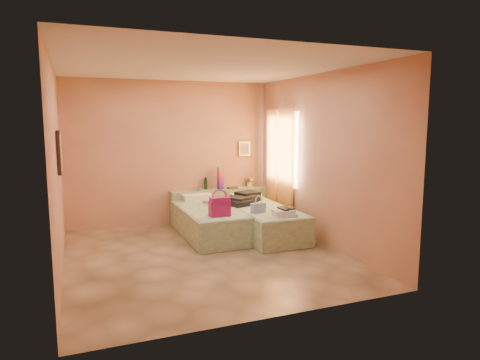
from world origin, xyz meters
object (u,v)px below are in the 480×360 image
Objects in this scene: bed_left at (209,222)px; water_bottle at (206,183)px; magenta_handbag at (220,207)px; towel_stack at (285,213)px; bed_right at (263,221)px; blue_handbag at (258,208)px; headboard_ledge at (220,205)px; green_book at (233,188)px; flower_vase at (250,181)px.

water_bottle is (0.29, 1.12, 0.52)m from bed_left.
water_bottle is 0.71× the size of magenta_handbag.
bed_left is 5.71× the size of towel_stack.
magenta_handbag reaches higher than towel_stack.
towel_stack is at bearing -85.24° from bed_right.
blue_handbag is 0.49m from towel_stack.
bed_right is 8.45× the size of water_bottle.
headboard_ledge is at bearing 61.49° from bed_left.
magenta_handbag reaches higher than blue_handbag.
towel_stack is (0.14, -2.05, -0.12)m from green_book.
magenta_handbag is at bearing -109.26° from headboard_ledge.
green_book is (-0.08, 1.32, 0.42)m from bed_right.
towel_stack is at bearing -86.01° from green_book.
bed_left is 7.79× the size of blue_handbag.
blue_handbag is at bearing -87.03° from headboard_ledge.
green_book is at bearing -12.86° from water_bottle.
green_book is (0.82, 1.00, 0.42)m from bed_left.
towel_stack is (-0.28, -2.16, -0.22)m from flower_vase.
bed_right is 5.71× the size of towel_stack.
magenta_handbag is at bearing 158.84° from towel_stack.
bed_right is at bearing 21.55° from magenta_handbag.
water_bottle reaches higher than headboard_ledge.
magenta_handbag is (-1.27, -1.77, -0.12)m from flower_vase.
flower_vase reaches higher than water_bottle.
towel_stack is (0.99, -0.38, -0.11)m from magenta_handbag.
headboard_ledge is 1.20m from bed_left.
flower_vase reaches higher than towel_stack.
towel_stack reaches higher than bed_right.
towel_stack is at bearing -79.57° from headboard_ledge.
green_book reaches higher than bed_right.
bed_right is 1.65m from water_bottle.
flower_vase is at bearing 41.73° from bed_left.
blue_handbag is at bearing -124.86° from bed_right.
green_book is 2.06m from towel_stack.
bed_left is at bearing -129.26° from green_book.
water_bottle reaches higher than bed_left.
bed_right is (0.33, -1.37, -0.08)m from headboard_ledge.
water_bottle reaches higher than green_book.
green_book is at bearing 93.54° from bed_right.
green_book is 0.45m from flower_vase.
towel_stack is (0.06, -0.73, 0.30)m from bed_right.
bed_right is 0.79m from towel_stack.
flower_vase is at bearing 4.72° from headboard_ledge.
magenta_handbag is at bearing -92.29° from bed_left.
water_bottle is 0.92× the size of blue_handbag.
bed_right is 7.79× the size of blue_handbag.
water_bottle is 1.82m from magenta_handbag.
flower_vase is (0.34, 1.43, 0.52)m from bed_right.
flower_vase is (0.96, -0.02, 0.00)m from water_bottle.
magenta_handbag is 0.95× the size of towel_stack.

